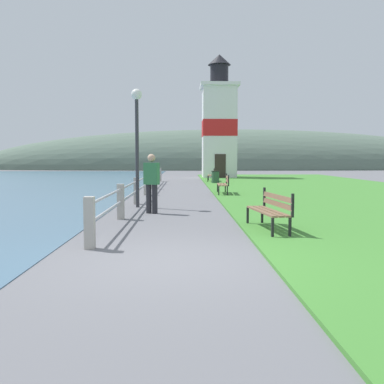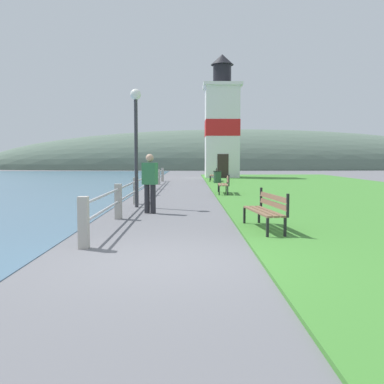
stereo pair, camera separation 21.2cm
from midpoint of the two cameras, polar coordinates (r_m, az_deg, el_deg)
name	(u,v)px [view 2 (the right image)]	position (r m, az deg, el deg)	size (l,w,h in m)	color
ground_plane	(161,261)	(6.98, -3.26, -9.23)	(160.00, 160.00, 0.00)	slate
grass_verge	(334,191)	(22.16, 18.72, 0.07)	(12.00, 42.32, 0.06)	#428433
seawall_railing	(146,183)	(19.38, -5.78, 1.23)	(0.18, 23.16, 0.96)	#A8A399
park_bench_near	(267,208)	(9.78, 10.57, -2.13)	(0.71, 1.95, 0.94)	brown
park_bench_midway	(225,183)	(19.40, 4.71, 1.20)	(0.55, 1.82, 0.94)	brown
park_bench_far	(214,174)	(29.89, 3.20, 2.37)	(0.63, 1.96, 0.94)	brown
lighthouse	(222,125)	(36.53, 4.17, 8.87)	(3.19, 3.19, 10.30)	white
person_strolling	(150,181)	(12.89, -5.17, 1.43)	(0.49, 0.36, 1.79)	#28282D
trash_bin	(217,177)	(27.81, 3.62, 1.97)	(0.54, 0.54, 0.84)	#2D5138
lamp_post	(136,126)	(14.58, -7.07, 8.74)	(0.36, 0.36, 3.96)	#333338
distant_hillside	(239,169)	(65.46, 6.38, 3.04)	(80.00, 16.00, 12.00)	#566B5B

